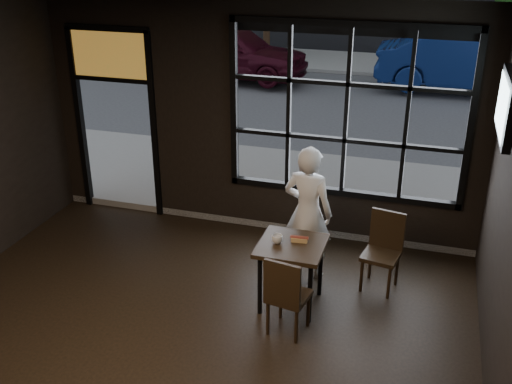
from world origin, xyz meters
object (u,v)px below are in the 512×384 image
(cafe_table, at_px, (291,274))
(man, at_px, (308,212))
(navy_car, at_px, (466,62))
(chair_near, at_px, (289,293))

(cafe_table, xyz_separation_m, man, (0.02, 0.70, 0.44))
(man, height_order, navy_car, man)
(cafe_table, relative_size, navy_car, 0.18)
(cafe_table, relative_size, chair_near, 0.85)
(cafe_table, bearing_deg, man, 88.42)
(cafe_table, xyz_separation_m, navy_car, (1.96, 10.41, 0.44))
(cafe_table, distance_m, navy_car, 10.60)
(cafe_table, bearing_deg, chair_near, -78.56)
(man, xyz_separation_m, navy_car, (1.94, 9.71, -0.01))
(cafe_table, height_order, chair_near, chair_near)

